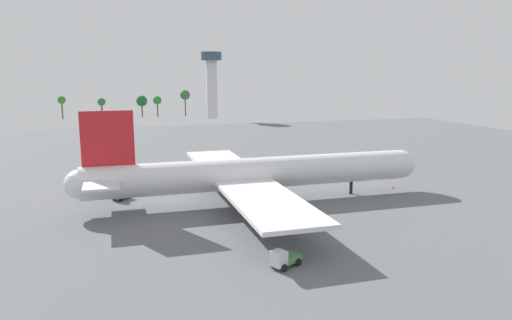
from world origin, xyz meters
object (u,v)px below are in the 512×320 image
at_px(fuel_truck, 121,194).
at_px(control_tower, 212,78).
at_px(pushback_tractor, 339,160).
at_px(safety_cone_nose, 393,187).
at_px(cargo_airplane, 254,174).
at_px(baggage_tug, 284,259).

distance_m(fuel_truck, control_tower, 179.45).
xyz_separation_m(pushback_tractor, safety_cone_nose, (-1.75, -30.35, -0.71)).
height_order(cargo_airplane, baggage_tug, cargo_airplane).
bearing_deg(baggage_tug, cargo_airplane, 80.52).
bearing_deg(cargo_airplane, control_tower, 81.19).
relative_size(fuel_truck, safety_cone_nose, 5.37).
bearing_deg(cargo_airplane, baggage_tug, -99.48).
distance_m(pushback_tractor, safety_cone_nose, 30.41).
distance_m(baggage_tug, safety_cone_nose, 52.10).
relative_size(cargo_airplane, baggage_tug, 14.88).
distance_m(fuel_truck, safety_cone_nose, 60.07).
bearing_deg(pushback_tractor, cargo_airplane, -137.87).
relative_size(pushback_tractor, safety_cone_nose, 7.24).
bearing_deg(safety_cone_nose, baggage_tug, -138.47).
height_order(pushback_tractor, safety_cone_nose, pushback_tractor).
relative_size(safety_cone_nose, control_tower, 0.02).
height_order(cargo_airplane, fuel_truck, cargo_airplane).
xyz_separation_m(fuel_truck, safety_cone_nose, (59.55, -7.85, -0.76)).
bearing_deg(baggage_tug, control_tower, 81.09).
bearing_deg(safety_cone_nose, fuel_truck, 172.49).
relative_size(fuel_truck, pushback_tractor, 0.74).
bearing_deg(pushback_tractor, fuel_truck, -159.84).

